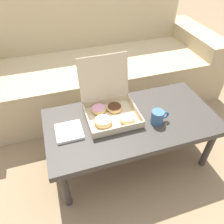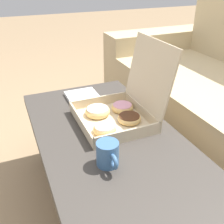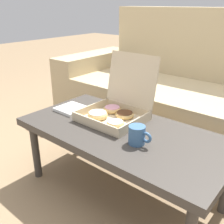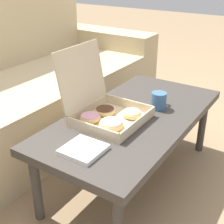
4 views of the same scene
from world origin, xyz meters
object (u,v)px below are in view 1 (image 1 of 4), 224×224
coffee_table (132,124)px  pastry_box (109,108)px  couch (97,65)px  coffee_mug (158,117)px

coffee_table → pastry_box: (-0.12, 0.09, 0.10)m
pastry_box → couch: bearing=81.2°
couch → pastry_box: 0.82m
pastry_box → coffee_mug: pastry_box is taller
couch → coffee_table: bearing=-90.0°
couch → coffee_table: 0.90m
coffee_table → coffee_mug: (0.14, -0.07, 0.08)m
coffee_mug → couch: bearing=98.3°
pastry_box → coffee_mug: bearing=-31.7°
coffee_table → coffee_mug: size_ratio=9.33×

